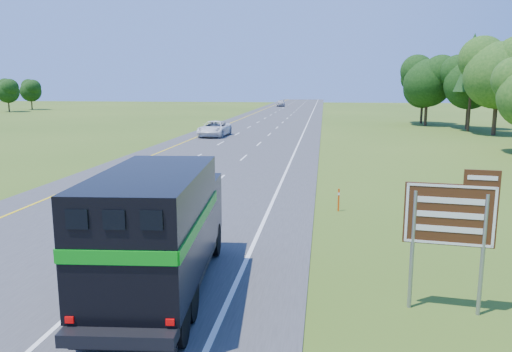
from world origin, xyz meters
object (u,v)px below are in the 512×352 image
object	(u,v)px
far_car	(281,103)
exit_sign	(451,220)
horse_truck	(159,228)
white_suv	(214,129)

from	to	relation	value
far_car	exit_sign	bearing A→B (deg)	-85.72
horse_truck	far_car	bearing A→B (deg)	88.41
white_suv	exit_sign	size ratio (longest dim) A/B	1.64
exit_sign	white_suv	bearing A→B (deg)	117.19
white_suv	far_car	size ratio (longest dim) A/B	1.18
white_suv	far_car	bearing A→B (deg)	91.67
horse_truck	exit_sign	size ratio (longest dim) A/B	2.20
horse_truck	white_suv	bearing A→B (deg)	95.52
far_car	white_suv	bearing A→B (deg)	-93.24
white_suv	far_car	world-z (taller)	far_car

